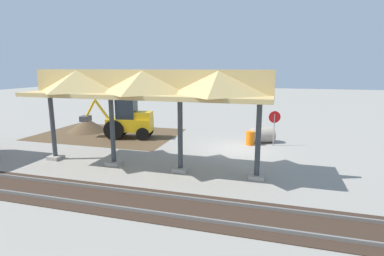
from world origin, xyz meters
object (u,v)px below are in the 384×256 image
object	(u,v)px
concrete_pipe	(262,135)
stop_sign	(274,121)
backhoe	(128,121)
traffic_barrel	(250,138)

from	to	relation	value
concrete_pipe	stop_sign	bearing A→B (deg)	139.71
concrete_pipe	backhoe	bearing A→B (deg)	7.30
concrete_pipe	traffic_barrel	size ratio (longest dim) A/B	2.08
traffic_barrel	stop_sign	bearing A→B (deg)	-174.06
stop_sign	traffic_barrel	bearing A→B (deg)	5.94
backhoe	concrete_pipe	bearing A→B (deg)	-172.70
stop_sign	backhoe	world-z (taller)	backhoe
backhoe	concrete_pipe	size ratio (longest dim) A/B	2.84
stop_sign	traffic_barrel	world-z (taller)	stop_sign
stop_sign	concrete_pipe	xyz separation A→B (m)	(0.78, -0.66, -1.13)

